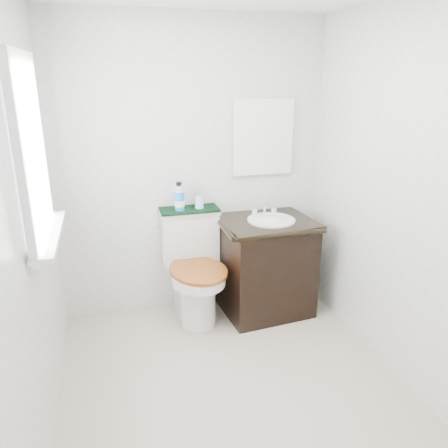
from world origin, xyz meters
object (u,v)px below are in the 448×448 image
toilet (194,273)px  cup (199,203)px  trash_bin (251,290)px  mouthwash_bottle (179,197)px  vanity (265,263)px

toilet → cup: (0.08, 0.12, 0.57)m
trash_bin → mouthwash_bottle: mouthwash_bottle is taller
toilet → vanity: vanity is taller
toilet → trash_bin: 0.56m
trash_bin → mouthwash_bottle: size_ratio=1.27×
vanity → trash_bin: vanity is taller
trash_bin → cup: (-0.43, 0.09, 0.81)m
mouthwash_bottle → cup: 0.18m
trash_bin → toilet: bearing=-176.5°
mouthwash_bottle → vanity: bearing=-14.0°
vanity → trash_bin: bearing=136.4°
toilet → mouthwash_bottle: size_ratio=3.92×
vanity → trash_bin: (-0.09, 0.09, -0.29)m
vanity → mouthwash_bottle: bearing=166.0°
toilet → trash_bin: toilet is taller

